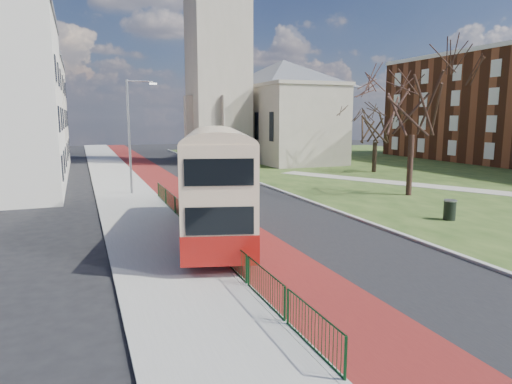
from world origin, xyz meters
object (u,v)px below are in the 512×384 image
winter_tree_near (414,86)px  litter_bin (450,210)px  streetlamp (131,131)px  winter_tree_far (376,119)px  bus (217,179)px

winter_tree_near → litter_bin: (-3.27, -7.27, -7.06)m
streetlamp → winter_tree_far: 24.85m
bus → winter_tree_far: bearing=56.0°
litter_bin → winter_tree_near: bearing=65.8°
bus → litter_bin: size_ratio=10.79×
bus → winter_tree_near: size_ratio=1.08×
bus → winter_tree_near: winter_tree_near is taller
winter_tree_near → litter_bin: size_ratio=9.99×
winter_tree_near → winter_tree_far: (6.06, 12.63, -2.27)m
streetlamp → winter_tree_far: (24.30, 5.14, 0.79)m
bus → winter_tree_far: size_ratio=1.54×
streetlamp → winter_tree_far: bearing=11.9°
streetlamp → litter_bin: 21.40m
streetlamp → bus: streetlamp is taller
streetlamp → litter_bin: size_ratio=7.28×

